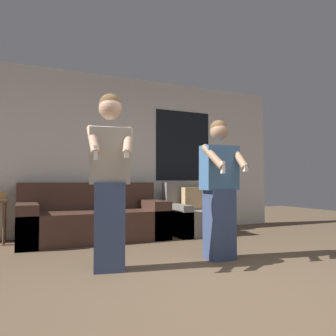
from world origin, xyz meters
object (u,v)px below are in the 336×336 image
armchair (193,216)px  person_right (220,188)px  couch (93,220)px  person_left (110,179)px

armchair → person_right: 1.88m
person_right → couch: bearing=119.7°
couch → person_right: 2.18m
couch → armchair: size_ratio=2.48×
couch → armchair: bearing=-4.5°
couch → armchair: 1.65m
couch → person_left: 1.92m
couch → person_right: size_ratio=1.35×
person_left → person_right: size_ratio=1.11×
person_left → person_right: (1.26, -0.04, -0.11)m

